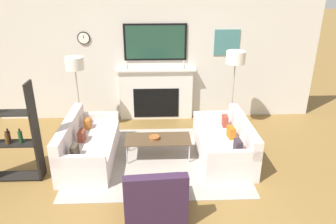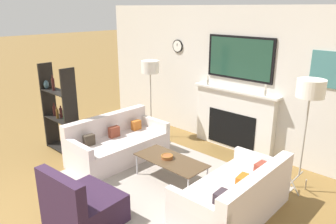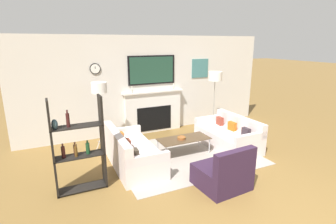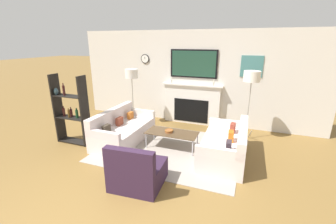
% 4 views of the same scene
% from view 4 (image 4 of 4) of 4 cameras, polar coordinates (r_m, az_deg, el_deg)
% --- Properties ---
extents(fireplace_wall, '(7.26, 0.28, 2.70)m').
position_cam_4_polar(fireplace_wall, '(6.70, 6.43, 7.43)').
color(fireplace_wall, silver).
rests_on(fireplace_wall, ground_plane).
extents(area_rug, '(3.10, 2.47, 0.01)m').
position_cam_4_polar(area_rug, '(5.28, 0.52, -9.21)').
color(area_rug, gray).
rests_on(area_rug, ground_plane).
extents(couch_left, '(0.87, 1.79, 0.78)m').
position_cam_4_polar(couch_left, '(5.69, -11.43, -4.61)').
color(couch_left, silver).
rests_on(couch_left, ground_plane).
extents(couch_right, '(0.91, 1.69, 0.74)m').
position_cam_4_polar(couch_right, '(4.92, 14.43, -8.49)').
color(couch_right, silver).
rests_on(couch_right, ground_plane).
extents(armchair, '(0.88, 0.84, 0.81)m').
position_cam_4_polar(armchair, '(3.98, -7.83, -14.88)').
color(armchair, '#2E1C32').
rests_on(armchair, ground_plane).
extents(coffee_table, '(1.19, 0.53, 0.38)m').
position_cam_4_polar(coffee_table, '(5.19, 0.99, -5.43)').
color(coffee_table, '#4C3823').
rests_on(coffee_table, ground_plane).
extents(decorative_bowl, '(0.19, 0.19, 0.06)m').
position_cam_4_polar(decorative_bowl, '(5.18, 0.24, -4.81)').
color(decorative_bowl, brown).
rests_on(decorative_bowl, coffee_table).
extents(floor_lamp_left, '(0.36, 0.36, 1.64)m').
position_cam_4_polar(floor_lamp_left, '(6.54, -9.23, 9.35)').
color(floor_lamp_left, '#9E998E').
rests_on(floor_lamp_left, ground_plane).
extents(floor_lamp_right, '(0.39, 0.39, 1.73)m').
position_cam_4_polar(floor_lamp_right, '(5.68, 20.52, 8.20)').
color(floor_lamp_right, '#9E998E').
rests_on(floor_lamp_right, ground_plane).
extents(shelf_unit, '(0.85, 0.28, 1.66)m').
position_cam_4_polar(shelf_unit, '(5.80, -23.49, 0.20)').
color(shelf_unit, black).
rests_on(shelf_unit, ground_plane).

